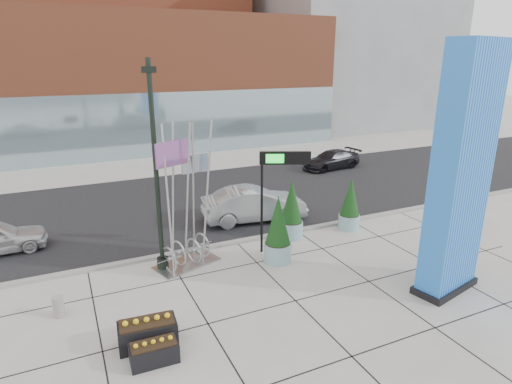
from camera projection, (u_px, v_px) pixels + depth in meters
name	position (u px, v px, depth m)	size (l,w,h in m)	color
ground	(255.00, 293.00, 14.41)	(160.00, 160.00, 0.00)	#9E9991
street_asphalt	(177.00, 204.00, 23.06)	(80.00, 12.00, 0.02)	black
curb_edge	(215.00, 246.00, 17.86)	(80.00, 0.30, 0.12)	gray
tower_podium	(133.00, 83.00, 36.51)	(34.00, 10.00, 11.00)	#9E4B2E
tower_glass_front	(147.00, 126.00, 33.26)	(34.00, 0.60, 5.00)	#8CA5B2
building_grey_parking	(342.00, 44.00, 49.80)	(20.00, 18.00, 18.00)	slate
blue_pylon	(460.00, 178.00, 13.52)	(2.62, 1.59, 8.15)	#0B35A9
lamp_post	(157.00, 190.00, 15.10)	(0.50, 0.42, 7.59)	black
public_art_sculpture	(185.00, 230.00, 15.98)	(2.67, 1.90, 5.49)	#B3B6B8
concrete_bollard	(59.00, 307.00, 13.05)	(0.34, 0.34, 0.65)	gray
overhead_street_sign	(278.00, 165.00, 16.68)	(1.86, 0.96, 4.17)	black
round_planter_east	(350.00, 205.00, 19.48)	(0.97, 0.97, 2.42)	#88B2B7
round_planter_mid	(291.00, 211.00, 18.52)	(1.04, 1.04, 2.61)	#88B2B7
round_planter_west	(278.00, 231.00, 16.31)	(1.07, 1.07, 2.68)	#88B2B7
box_planter_north	(154.00, 352.00, 11.07)	(1.25, 0.66, 0.68)	black
box_planter_south	(148.00, 332.00, 11.73)	(1.63, 0.91, 0.86)	black
car_silver_mid	(254.00, 205.00, 20.57)	(1.73, 4.97, 1.64)	#979A9E
car_dark_east	(331.00, 160.00, 30.26)	(1.79, 4.39, 1.27)	black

